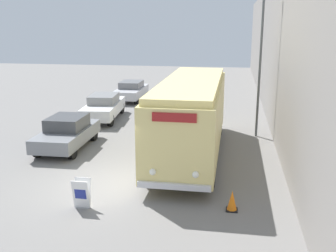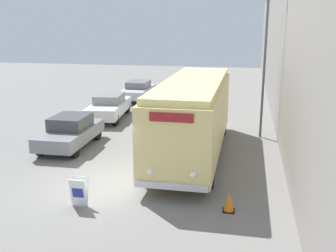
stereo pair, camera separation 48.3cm
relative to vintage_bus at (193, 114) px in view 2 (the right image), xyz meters
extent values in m
plane|color=slate|center=(-2.47, -3.88, -1.83)|extent=(80.00, 80.00, 0.00)
cube|color=gray|center=(3.90, 6.12, 2.10)|extent=(0.30, 60.00, 7.86)
cylinder|color=black|center=(-1.08, -3.41, -1.38)|extent=(0.28, 0.90, 0.90)
cylinder|color=black|center=(1.08, -3.41, -1.38)|extent=(0.28, 0.90, 0.90)
cylinder|color=black|center=(-1.08, 3.42, -1.38)|extent=(0.28, 0.90, 0.90)
cylinder|color=black|center=(1.08, 3.42, -1.38)|extent=(0.28, 0.90, 0.90)
cube|color=#E5D17F|center=(0.00, 0.01, -0.09)|extent=(2.48, 9.63, 2.59)
cube|color=#F3DD87|center=(0.00, 0.01, 1.33)|extent=(2.28, 9.24, 0.24)
cube|color=silver|center=(0.00, -4.87, -1.26)|extent=(2.35, 0.12, 0.20)
sphere|color=white|center=(-0.68, -4.84, -0.83)|extent=(0.22, 0.22, 0.22)
sphere|color=white|center=(0.68, -4.84, -0.83)|extent=(0.22, 0.22, 0.22)
cube|color=maroon|center=(0.00, -4.83, 0.96)|extent=(1.36, 0.06, 0.28)
cube|color=gray|center=(-2.75, -5.65, -1.83)|extent=(0.47, 0.20, 0.01)
cube|color=white|center=(-2.75, -5.73, -1.37)|extent=(0.52, 0.19, 0.94)
cube|color=white|center=(-2.75, -5.57, -1.37)|extent=(0.52, 0.19, 0.94)
cube|color=navy|center=(-2.75, -5.75, -1.34)|extent=(0.36, 0.06, 0.33)
cylinder|color=#595E60|center=(2.95, 3.44, 1.91)|extent=(0.12, 0.12, 7.48)
cylinder|color=black|center=(-6.40, -1.44, -1.52)|extent=(0.22, 0.64, 0.64)
cylinder|color=black|center=(-4.86, -1.41, -1.52)|extent=(0.22, 0.64, 0.64)
cylinder|color=black|center=(-6.46, 1.33, -1.52)|extent=(0.22, 0.64, 0.64)
cylinder|color=black|center=(-4.92, 1.36, -1.52)|extent=(0.22, 0.64, 0.64)
cube|color=slate|center=(-5.66, -0.04, -1.22)|extent=(1.89, 4.21, 0.59)
cube|color=#3F4043|center=(-5.66, 0.07, -0.65)|extent=(1.57, 1.91, 0.56)
cylinder|color=black|center=(-6.43, 3.96, -1.49)|extent=(0.22, 0.68, 0.68)
cylinder|color=black|center=(-4.94, 4.11, -1.49)|extent=(0.22, 0.68, 0.68)
cylinder|color=black|center=(-6.75, 7.21, -1.49)|extent=(0.22, 0.68, 0.68)
cylinder|color=black|center=(-5.26, 7.36, -1.49)|extent=(0.22, 0.68, 0.68)
cube|color=silver|center=(-5.84, 5.66, -1.17)|extent=(2.21, 4.81, 0.64)
cube|color=gray|center=(-5.85, 5.78, -0.61)|extent=(1.69, 2.23, 0.48)
cylinder|color=black|center=(-6.53, 10.35, -1.52)|extent=(0.22, 0.63, 0.63)
cylinder|color=black|center=(-5.02, 10.38, -1.52)|extent=(0.22, 0.63, 0.63)
cylinder|color=black|center=(-6.58, 13.39, -1.52)|extent=(0.22, 0.63, 0.63)
cylinder|color=black|center=(-5.08, 13.42, -1.52)|extent=(0.22, 0.63, 0.63)
cube|color=#B7B7BC|center=(-5.80, 11.89, -1.22)|extent=(1.84, 4.47, 0.60)
cube|color=slate|center=(-5.81, 12.00, -0.69)|extent=(1.54, 2.02, 0.47)
cube|color=black|center=(1.83, -5.06, -1.82)|extent=(0.36, 0.36, 0.03)
cone|color=orange|center=(1.83, -5.06, -1.50)|extent=(0.30, 0.30, 0.61)
camera|label=1|loc=(1.73, -16.22, 3.70)|focal=42.00mm
camera|label=2|loc=(2.21, -16.13, 3.70)|focal=42.00mm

